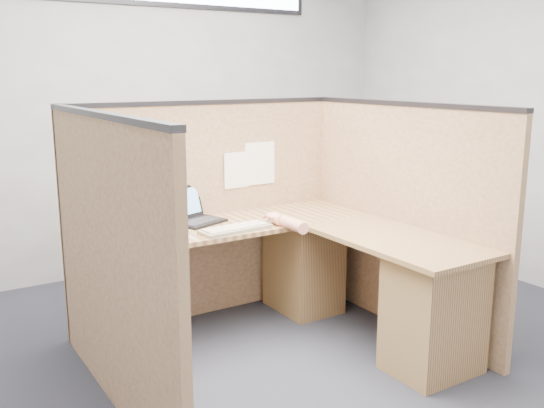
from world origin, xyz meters
TOP-DOWN VIEW (x-y plane):
  - floor at (0.00, 0.00)m, footprint 5.00×5.00m
  - wall_back at (0.00, 2.25)m, footprint 5.00×0.00m
  - cubicle_partitions at (0.00, 0.43)m, footprint 2.06×1.83m
  - l_desk at (0.18, 0.29)m, footprint 1.95×1.75m
  - laptop at (-0.18, 0.85)m, footprint 0.38×0.40m
  - keyboard at (-0.07, 0.48)m, footprint 0.48×0.20m
  - mouse at (0.23, 0.51)m, footprint 0.12×0.09m
  - hand_forearm at (0.24, 0.37)m, footprint 0.12×0.41m
  - blue_poster at (-0.88, 0.97)m, footprint 0.20×0.03m
  - american_flag at (-0.52, 0.96)m, footprint 0.19×0.01m
  - file_holder at (-0.39, 0.94)m, footprint 0.27×0.05m
  - paper_left at (0.41, 0.97)m, footprint 0.24×0.01m
  - paper_right at (0.21, 0.97)m, footprint 0.20×0.01m

SIDE VIEW (x-z plane):
  - floor at x=0.00m, z-range 0.00..0.00m
  - l_desk at x=0.18m, z-range 0.03..0.76m
  - keyboard at x=-0.07m, z-range 0.73..0.76m
  - mouse at x=0.23m, z-range 0.73..0.78m
  - cubicle_partitions at x=0.00m, z-range 0.00..1.53m
  - hand_forearm at x=0.24m, z-range 0.73..0.81m
  - laptop at x=-0.18m, z-range 0.67..0.90m
  - file_holder at x=-0.39m, z-range 0.84..1.19m
  - paper_right at x=0.21m, z-range 0.90..1.16m
  - paper_left at x=0.41m, z-range 0.91..1.22m
  - american_flag at x=-0.52m, z-range 1.02..1.35m
  - blue_poster at x=-0.88m, z-range 1.12..1.39m
  - wall_back at x=0.00m, z-range -1.10..3.90m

